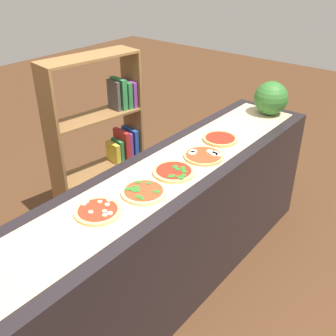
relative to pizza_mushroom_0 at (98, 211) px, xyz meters
The scene contains 10 objects.
ground_plane 1.06m from the pizza_mushroom_0, ahead, with size 12.00×12.00×0.00m, color #4C2D19.
counter 0.71m from the pizza_mushroom_0, ahead, with size 2.70×0.57×0.90m, color black.
parchment_paper 0.54m from the pizza_mushroom_0, ahead, with size 2.56×0.41×0.00m, color tan.
pizza_mushroom_0 is the anchor object (origin of this frame).
pizza_spinach_1 0.27m from the pizza_mushroom_0, 12.65° to the right, with size 0.24×0.24×0.03m.
pizza_spinach_2 0.54m from the pizza_mushroom_0, ahead, with size 0.25×0.25×0.03m.
pizza_mozzarella_3 0.81m from the pizza_mushroom_0, ahead, with size 0.25×0.25×0.02m.
pizza_plain_4 1.07m from the pizza_mushroom_0, ahead, with size 0.23×0.23×0.02m.
watermelon 1.72m from the pizza_mushroom_0, ahead, with size 0.26×0.26×0.26m, color #2D6628.
bookshelf 1.32m from the pizza_mushroom_0, 45.03° to the left, with size 0.78×0.35×1.37m.
Camera 1 is at (-1.56, -1.26, 2.05)m, focal length 42.58 mm.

